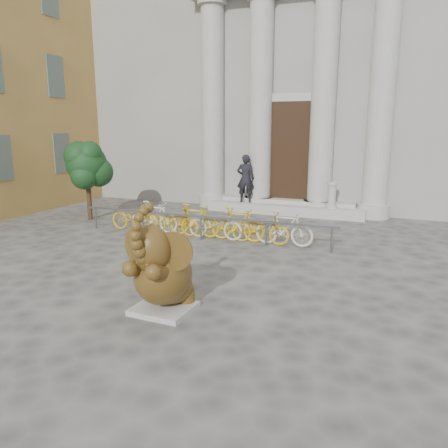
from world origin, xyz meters
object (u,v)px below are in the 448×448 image
at_px(elephant_statue, 162,273).
at_px(bike_rack, 204,221).
at_px(pedestrian, 245,178).
at_px(tree, 87,165).

height_order(elephant_statue, bike_rack, elephant_statue).
bearing_deg(elephant_statue, bike_rack, 108.47).
relative_size(elephant_statue, bike_rack, 0.26).
distance_m(bike_rack, pedestrian, 4.47).
bearing_deg(bike_rack, tree, 170.45).
bearing_deg(pedestrian, tree, 25.93).
distance_m(bike_rack, tree, 5.13).
distance_m(elephant_statue, bike_rack, 5.43).
xyz_separation_m(elephant_statue, tree, (-6.37, 6.02, 1.20)).
bearing_deg(tree, elephant_statue, -43.35).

